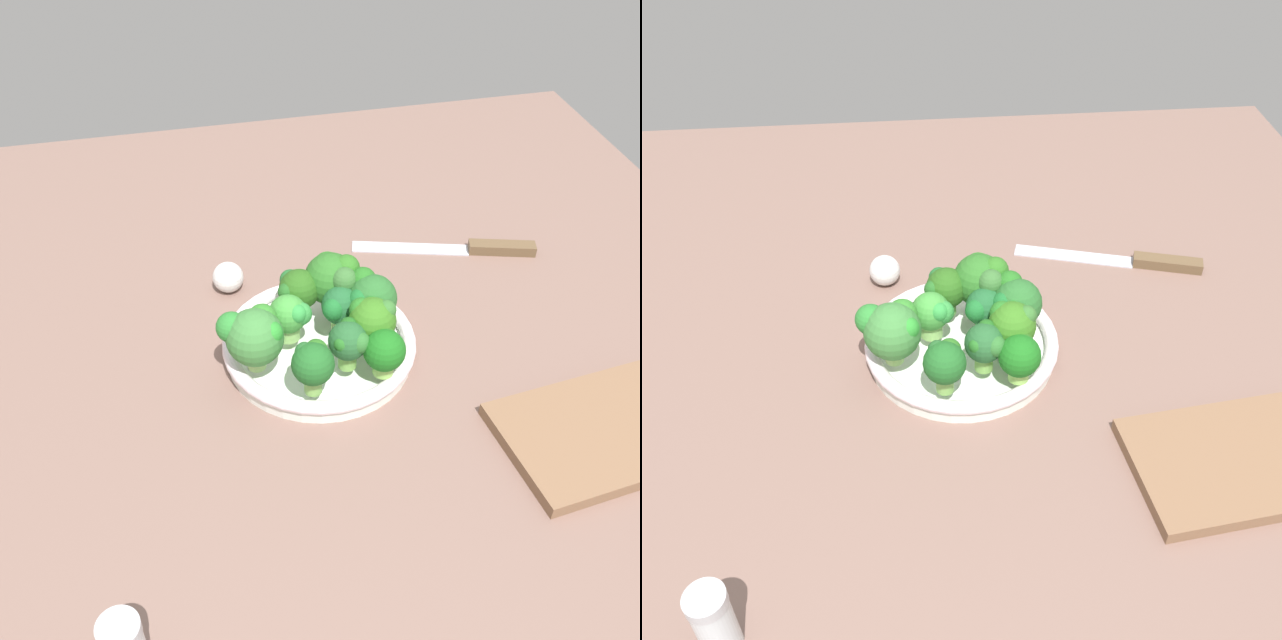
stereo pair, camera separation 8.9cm
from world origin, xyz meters
TOP-DOWN VIEW (x-y plane):
  - ground_plane at (0.00, 0.00)cm, footprint 130.00×130.00cm
  - bowl at (-1.45, 0.49)cm, footprint 23.77×23.77cm
  - broccoli_floret_0 at (-4.41, -5.40)cm, footprint 6.87×7.93cm
  - broccoli_floret_1 at (6.82, 3.21)cm, footprint 7.56×7.10cm
  - broccoli_floret_2 at (-6.94, 3.41)cm, footprint 5.58×5.96cm
  - broccoli_floret_3 at (1.92, -0.45)cm, footprint 5.13×4.68cm
  - broccoli_floret_4 at (-3.60, 5.82)cm, footprint 4.64×4.63cm
  - broccoli_floret_5 at (1.10, 8.55)cm, footprint 5.16×5.15cm
  - broccoli_floret_6 at (-4.44, -1.05)cm, footprint 5.21×5.27cm
  - broccoli_floret_7 at (0.30, -4.76)cm, footprint 5.22×5.56cm
  - broccoli_floret_8 at (-7.88, -1.20)cm, footprint 6.24×6.72cm
  - broccoli_floret_9 at (-7.28, 7.50)cm, footprint 4.90×4.97cm
  - knife at (-27.66, -16.57)cm, footprint 26.22×9.71cm
  - cutting_board at (-29.25, 19.84)cm, footprint 24.37×17.55cm
  - garlic_bulb at (7.76, -15.36)cm, footprint 4.23×4.23cm

SIDE VIEW (x-z plane):
  - ground_plane at x=0.00cm, z-range -2.50..0.00cm
  - knife at x=-27.66cm, z-range -0.20..1.30cm
  - cutting_board at x=-29.25cm, z-range 0.00..1.60cm
  - bowl at x=-1.45cm, z-range 0.03..3.08cm
  - garlic_bulb at x=7.76cm, z-range 0.00..4.23cm
  - broccoli_floret_9 at x=-7.28cm, z-range 3.47..9.39cm
  - broccoli_floret_6 at x=-4.44cm, z-range 3.61..9.45cm
  - broccoli_floret_3 at x=1.92cm, z-range 3.55..9.55cm
  - broccoli_floret_7 at x=0.30cm, z-range 3.61..10.09cm
  - broccoli_floret_4 at x=-3.60cm, z-range 3.81..10.02cm
  - broccoli_floret_5 at x=1.10cm, z-range 3.88..10.46cm
  - broccoli_floret_8 at x=-7.88cm, z-range 3.71..10.77cm
  - broccoli_floret_0 at x=-4.41cm, z-range 3.77..11.40cm
  - broccoli_floret_2 at x=-6.94cm, z-range 3.99..11.26cm
  - broccoli_floret_1 at x=6.82cm, z-range 3.80..11.68cm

